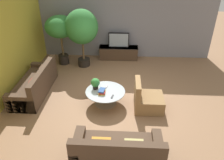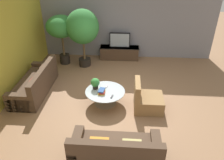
% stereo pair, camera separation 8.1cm
% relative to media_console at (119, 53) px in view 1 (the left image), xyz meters
% --- Properties ---
extents(ground_plane, '(24.00, 24.00, 0.00)m').
position_rel_media_console_xyz_m(ground_plane, '(0.05, -2.94, -0.27)').
color(ground_plane, '#8C6647').
extents(back_wall_stone, '(7.40, 0.12, 3.00)m').
position_rel_media_console_xyz_m(back_wall_stone, '(0.05, 0.32, 1.23)').
color(back_wall_stone, gray).
rests_on(back_wall_stone, ground).
extents(side_wall_left, '(0.12, 7.40, 3.00)m').
position_rel_media_console_xyz_m(side_wall_left, '(-3.21, -2.74, 1.23)').
color(side_wall_left, gold).
rests_on(side_wall_left, ground).
extents(media_console, '(1.59, 0.50, 0.52)m').
position_rel_media_console_xyz_m(media_console, '(0.00, 0.00, 0.00)').
color(media_console, '#473323').
rests_on(media_console, ground).
extents(television, '(0.82, 0.13, 0.59)m').
position_rel_media_console_xyz_m(television, '(0.00, -0.00, 0.54)').
color(television, black).
rests_on(television, media_console).
extents(coffee_table, '(1.13, 1.13, 0.43)m').
position_rel_media_console_xyz_m(coffee_table, '(-0.28, -3.20, 0.03)').
color(coffee_table, '#756656').
rests_on(coffee_table, ground).
extents(couch_by_wall, '(0.84, 2.17, 0.84)m').
position_rel_media_console_xyz_m(couch_by_wall, '(-2.51, -2.72, 0.01)').
color(couch_by_wall, '#4C3828').
rests_on(couch_by_wall, ground).
extents(couch_near_entry, '(1.85, 0.84, 0.84)m').
position_rel_media_console_xyz_m(couch_near_entry, '(0.14, -5.26, 0.02)').
color(couch_near_entry, '#4C3828').
rests_on(couch_near_entry, ground).
extents(armchair_wicker, '(0.80, 0.76, 0.86)m').
position_rel_media_console_xyz_m(armchair_wicker, '(0.90, -3.35, 0.00)').
color(armchair_wicker, olive).
rests_on(armchair_wicker, ground).
extents(potted_palm_tall, '(1.11, 1.11, 1.91)m').
position_rel_media_console_xyz_m(potted_palm_tall, '(-2.16, -0.59, 1.15)').
color(potted_palm_tall, black).
rests_on(potted_palm_tall, ground).
extents(potted_palm_corner, '(1.20, 1.20, 2.17)m').
position_rel_media_console_xyz_m(potted_palm_corner, '(-1.33, -0.73, 1.23)').
color(potted_palm_corner, black).
rests_on(potted_palm_corner, ground).
extents(potted_plant_tabletop, '(0.26, 0.26, 0.33)m').
position_rel_media_console_xyz_m(potted_plant_tabletop, '(-0.57, -3.08, 0.34)').
color(potted_plant_tabletop, black).
rests_on(potted_plant_tabletop, coffee_table).
extents(book_stack, '(0.20, 0.29, 0.10)m').
position_rel_media_console_xyz_m(book_stack, '(-0.37, -3.29, 0.21)').
color(book_stack, gold).
rests_on(book_stack, coffee_table).
extents(remote_black, '(0.08, 0.16, 0.02)m').
position_rel_media_console_xyz_m(remote_black, '(-0.07, -3.48, 0.17)').
color(remote_black, black).
rests_on(remote_black, coffee_table).
extents(remote_silver, '(0.06, 0.16, 0.02)m').
position_rel_media_console_xyz_m(remote_silver, '(-0.26, -2.96, 0.17)').
color(remote_silver, gray).
rests_on(remote_silver, coffee_table).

